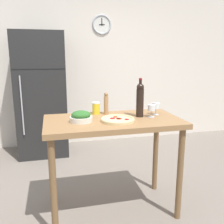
{
  "coord_description": "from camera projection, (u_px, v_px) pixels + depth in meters",
  "views": [
    {
      "loc": [
        -0.54,
        -2.17,
        1.51
      ],
      "look_at": [
        0.0,
        0.03,
        1.0
      ],
      "focal_mm": 40.0,
      "sensor_mm": 36.0,
      "label": 1
    }
  ],
  "objects": [
    {
      "name": "refrigerator",
      "position": [
        41.0,
        95.0,
        3.81
      ],
      "size": [
        0.73,
        0.69,
        1.85
      ],
      "color": "black",
      "rests_on": "ground_plane"
    },
    {
      "name": "wall_back",
      "position": [
        83.0,
        68.0,
        4.25
      ],
      "size": [
        6.4,
        0.08,
        2.6
      ],
      "color": "silver",
      "rests_on": "ground_plane"
    },
    {
      "name": "salt_canister",
      "position": [
        96.0,
        108.0,
        2.5
      ],
      "size": [
        0.07,
        0.07,
        0.12
      ],
      "color": "yellow",
      "rests_on": "prep_counter"
    },
    {
      "name": "pepper_mill",
      "position": [
        106.0,
        104.0,
        2.48
      ],
      "size": [
        0.05,
        0.05,
        0.22
      ],
      "color": "#AD7F51",
      "rests_on": "prep_counter"
    },
    {
      "name": "ground_plane",
      "position": [
        113.0,
        209.0,
        2.52
      ],
      "size": [
        14.0,
        14.0,
        0.0
      ],
      "primitive_type": "plane",
      "color": "slate"
    },
    {
      "name": "prep_counter",
      "position": [
        113.0,
        132.0,
        2.34
      ],
      "size": [
        1.25,
        0.67,
        0.94
      ],
      "color": "olive",
      "rests_on": "ground_plane"
    },
    {
      "name": "wine_glass_near",
      "position": [
        152.0,
        108.0,
        2.37
      ],
      "size": [
        0.07,
        0.07,
        0.12
      ],
      "color": "silver",
      "rests_on": "prep_counter"
    },
    {
      "name": "wine_bottle",
      "position": [
        140.0,
        99.0,
        2.37
      ],
      "size": [
        0.07,
        0.07,
        0.37
      ],
      "color": "black",
      "rests_on": "prep_counter"
    },
    {
      "name": "wine_glass_far",
      "position": [
        156.0,
        106.0,
        2.46
      ],
      "size": [
        0.07,
        0.07,
        0.12
      ],
      "color": "silver",
      "rests_on": "prep_counter"
    },
    {
      "name": "homemade_pizza",
      "position": [
        118.0,
        120.0,
        2.23
      ],
      "size": [
        0.3,
        0.3,
        0.03
      ],
      "color": "#DBC189",
      "rests_on": "prep_counter"
    },
    {
      "name": "salad_bowl",
      "position": [
        81.0,
        117.0,
        2.21
      ],
      "size": [
        0.2,
        0.2,
        0.1
      ],
      "color": "silver",
      "rests_on": "prep_counter"
    }
  ]
}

